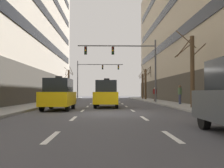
% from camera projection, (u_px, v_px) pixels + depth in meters
% --- Properties ---
extents(ground_plane, '(120.00, 120.00, 0.00)m').
position_uv_depth(ground_plane, '(108.00, 113.00, 15.11)').
color(ground_plane, '#424247').
extents(sidewalk_right, '(2.67, 80.00, 0.14)m').
position_uv_depth(sidewalk_right, '(215.00, 112.00, 15.29)').
color(sidewalk_right, gray).
rests_on(sidewalk_right, ground).
extents(lane_stripe_l1_s2, '(0.16, 2.00, 0.01)m').
position_uv_depth(lane_stripe_l1_s2, '(52.00, 137.00, 7.07)').
color(lane_stripe_l1_s2, silver).
rests_on(lane_stripe_l1_s2, ground).
extents(lane_stripe_l1_s3, '(0.16, 2.00, 0.01)m').
position_uv_depth(lane_stripe_l1_s3, '(73.00, 118.00, 12.07)').
color(lane_stripe_l1_s3, silver).
rests_on(lane_stripe_l1_s3, ground).
extents(lane_stripe_l1_s4, '(0.16, 2.00, 0.01)m').
position_uv_depth(lane_stripe_l1_s4, '(83.00, 111.00, 17.06)').
color(lane_stripe_l1_s4, silver).
rests_on(lane_stripe_l1_s4, ground).
extents(lane_stripe_l1_s5, '(0.16, 2.00, 0.01)m').
position_uv_depth(lane_stripe_l1_s5, '(88.00, 106.00, 22.06)').
color(lane_stripe_l1_s5, silver).
rests_on(lane_stripe_l1_s5, ground).
extents(lane_stripe_l1_s6, '(0.16, 2.00, 0.01)m').
position_uv_depth(lane_stripe_l1_s6, '(91.00, 104.00, 27.06)').
color(lane_stripe_l1_s6, silver).
rests_on(lane_stripe_l1_s6, ground).
extents(lane_stripe_l1_s7, '(0.16, 2.00, 0.01)m').
position_uv_depth(lane_stripe_l1_s7, '(93.00, 102.00, 32.05)').
color(lane_stripe_l1_s7, silver).
rests_on(lane_stripe_l1_s7, ground).
extents(lane_stripe_l1_s8, '(0.16, 2.00, 0.01)m').
position_uv_depth(lane_stripe_l1_s8, '(94.00, 101.00, 37.05)').
color(lane_stripe_l1_s8, silver).
rests_on(lane_stripe_l1_s8, ground).
extents(lane_stripe_l1_s9, '(0.16, 2.00, 0.01)m').
position_uv_depth(lane_stripe_l1_s9, '(96.00, 100.00, 42.04)').
color(lane_stripe_l1_s9, silver).
rests_on(lane_stripe_l1_s9, ground).
extents(lane_stripe_l1_s10, '(0.16, 2.00, 0.01)m').
position_uv_depth(lane_stripe_l1_s10, '(97.00, 99.00, 47.04)').
color(lane_stripe_l1_s10, silver).
rests_on(lane_stripe_l1_s10, ground).
extents(lane_stripe_l2_s2, '(0.16, 2.00, 0.01)m').
position_uv_depth(lane_stripe_l2_s2, '(172.00, 136.00, 7.17)').
color(lane_stripe_l2_s2, silver).
rests_on(lane_stripe_l2_s2, ground).
extents(lane_stripe_l2_s3, '(0.16, 2.00, 0.01)m').
position_uv_depth(lane_stripe_l2_s3, '(144.00, 118.00, 12.16)').
color(lane_stripe_l2_s3, silver).
rests_on(lane_stripe_l2_s3, ground).
extents(lane_stripe_l2_s4, '(0.16, 2.00, 0.01)m').
position_uv_depth(lane_stripe_l2_s4, '(133.00, 111.00, 17.16)').
color(lane_stripe_l2_s4, silver).
rests_on(lane_stripe_l2_s4, ground).
extents(lane_stripe_l2_s5, '(0.16, 2.00, 0.01)m').
position_uv_depth(lane_stripe_l2_s5, '(126.00, 106.00, 22.15)').
color(lane_stripe_l2_s5, silver).
rests_on(lane_stripe_l2_s5, ground).
extents(lane_stripe_l2_s6, '(0.16, 2.00, 0.01)m').
position_uv_depth(lane_stripe_l2_s6, '(122.00, 104.00, 27.15)').
color(lane_stripe_l2_s6, silver).
rests_on(lane_stripe_l2_s6, ground).
extents(lane_stripe_l2_s7, '(0.16, 2.00, 0.01)m').
position_uv_depth(lane_stripe_l2_s7, '(120.00, 102.00, 32.14)').
color(lane_stripe_l2_s7, silver).
rests_on(lane_stripe_l2_s7, ground).
extents(lane_stripe_l2_s8, '(0.16, 2.00, 0.01)m').
position_uv_depth(lane_stripe_l2_s8, '(117.00, 101.00, 37.14)').
color(lane_stripe_l2_s8, silver).
rests_on(lane_stripe_l2_s8, ground).
extents(lane_stripe_l2_s9, '(0.16, 2.00, 0.01)m').
position_uv_depth(lane_stripe_l2_s9, '(116.00, 100.00, 42.14)').
color(lane_stripe_l2_s9, silver).
rests_on(lane_stripe_l2_s9, ground).
extents(lane_stripe_l2_s10, '(0.16, 2.00, 0.01)m').
position_uv_depth(lane_stripe_l2_s10, '(115.00, 99.00, 47.13)').
color(lane_stripe_l2_s10, silver).
rests_on(lane_stripe_l2_s10, ground).
extents(taxi_driving_0, '(1.95, 4.61, 1.91)m').
position_uv_depth(taxi_driving_0, '(106.00, 95.00, 28.30)').
color(taxi_driving_0, black).
rests_on(taxi_driving_0, ground).
extents(taxi_driving_1, '(1.91, 4.40, 2.29)m').
position_uv_depth(taxi_driving_1, '(59.00, 94.00, 17.78)').
color(taxi_driving_1, black).
rests_on(taxi_driving_1, ground).
extents(taxi_driving_2, '(2.03, 4.45, 2.29)m').
position_uv_depth(taxi_driving_2, '(107.00, 94.00, 20.78)').
color(taxi_driving_2, black).
rests_on(taxi_driving_2, ground).
extents(traffic_signal_0, '(8.45, 0.35, 6.71)m').
position_uv_depth(traffic_signal_0, '(129.00, 59.00, 28.29)').
color(traffic_signal_0, '#4C4C51').
rests_on(traffic_signal_0, sidewalk_right).
extents(traffic_signal_1, '(8.67, 0.34, 7.00)m').
position_uv_depth(traffic_signal_1, '(93.00, 72.00, 49.82)').
color(traffic_signal_1, '#4C4C51').
rests_on(traffic_signal_1, sidewalk_left).
extents(street_tree_0, '(1.85, 1.97, 5.28)m').
position_uv_depth(street_tree_0, '(146.00, 83.00, 39.55)').
color(street_tree_0, '#4C3823').
rests_on(street_tree_0, sidewalk_right).
extents(street_tree_1, '(1.45, 1.09, 4.56)m').
position_uv_depth(street_tree_1, '(143.00, 86.00, 42.47)').
color(street_tree_1, '#4C3823').
rests_on(street_tree_1, sidewalk_right).
extents(street_tree_2, '(2.02, 2.25, 5.42)m').
position_uv_depth(street_tree_2, '(192.00, 69.00, 18.48)').
color(street_tree_2, '#4C3823').
rests_on(street_tree_2, sidewalk_right).
extents(street_tree_3, '(1.47, 1.48, 5.13)m').
position_uv_depth(street_tree_3, '(69.00, 84.00, 42.10)').
color(street_tree_3, '#4C3823').
rests_on(street_tree_3, sidewalk_left).
extents(pedestrian_0, '(0.48, 0.33, 1.64)m').
position_uv_depth(pedestrian_0, '(155.00, 93.00, 30.60)').
color(pedestrian_0, brown).
rests_on(pedestrian_0, sidewalk_right).
extents(pedestrian_1, '(0.27, 0.52, 1.69)m').
position_uv_depth(pedestrian_1, '(180.00, 93.00, 23.37)').
color(pedestrian_1, '#383D59').
rests_on(pedestrian_1, sidewalk_right).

